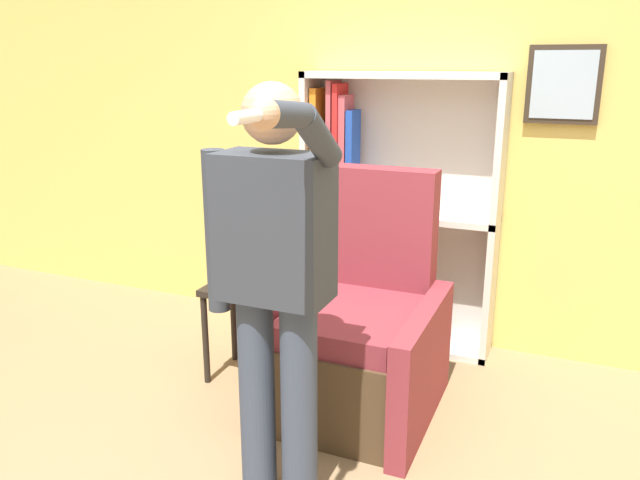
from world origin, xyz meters
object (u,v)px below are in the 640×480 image
armchair (358,338)px  side_table (242,304)px  table_lamp (240,237)px  person_standing (273,275)px  bookcase (374,213)px

armchair → side_table: (-0.72, 0.04, 0.07)m
table_lamp → side_table: bearing=0.0°
armchair → table_lamp: armchair is taller
person_standing → side_table: bearing=127.2°
bookcase → side_table: 1.05m
armchair → table_lamp: bearing=177.1°
armchair → person_standing: 1.02m
armchair → table_lamp: size_ratio=3.39×
person_standing → table_lamp: (-0.65, 0.86, -0.14)m
person_standing → armchair: bearing=85.4°
bookcase → table_lamp: 0.97m
person_standing → side_table: (-0.65, 0.86, -0.54)m
bookcase → armchair: size_ratio=1.39×
person_standing → table_lamp: person_standing is taller
side_table → person_standing: bearing=-52.8°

